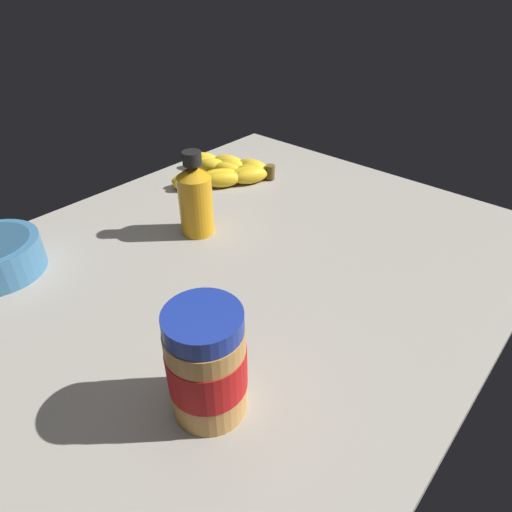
% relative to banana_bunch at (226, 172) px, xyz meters
% --- Properties ---
extents(ground_plane, '(0.96, 0.76, 0.03)m').
position_rel_banana_bunch_xyz_m(ground_plane, '(-0.21, -0.23, -0.03)').
color(ground_plane, gray).
extents(banana_bunch, '(0.20, 0.21, 0.04)m').
position_rel_banana_bunch_xyz_m(banana_bunch, '(0.00, 0.00, 0.00)').
color(banana_bunch, yellow).
rests_on(banana_bunch, ground_plane).
extents(peanut_butter_jar, '(0.08, 0.08, 0.13)m').
position_rel_banana_bunch_xyz_m(peanut_butter_jar, '(-0.43, -0.40, 0.05)').
color(peanut_butter_jar, '#BF8442').
rests_on(peanut_butter_jar, ground_plane).
extents(honey_bottle, '(0.06, 0.06, 0.15)m').
position_rel_banana_bunch_xyz_m(honey_bottle, '(-0.19, -0.12, 0.05)').
color(honey_bottle, orange).
rests_on(honey_bottle, ground_plane).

